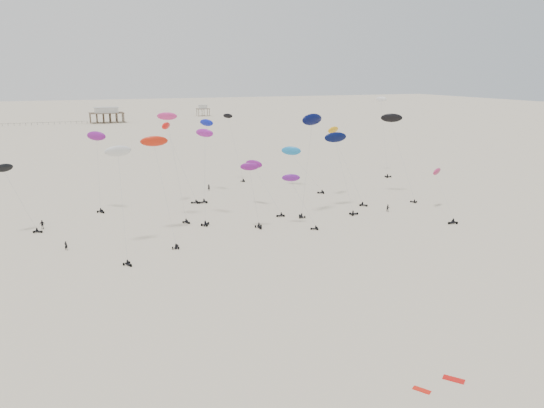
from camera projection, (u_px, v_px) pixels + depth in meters
name	position (u px, v px, depth m)	size (l,w,h in m)	color
ground_plane	(166.00, 156.00, 204.24)	(900.00, 900.00, 0.00)	beige
pavilion_main	(107.00, 116.00, 335.18)	(21.00, 13.00, 9.80)	brown
pavilion_small	(203.00, 111.00, 387.19)	(9.00, 7.00, 8.00)	brown
pier_fence	(17.00, 124.00, 317.64)	(80.20, 0.20, 1.50)	black
rig_0	(171.00, 139.00, 112.88)	(5.45, 8.54, 23.48)	black
rig_1	(234.00, 143.00, 155.36)	(5.55, 7.01, 19.83)	black
rig_2	(442.00, 188.00, 120.88)	(8.95, 15.96, 16.20)	black
rig_3	(253.00, 190.00, 108.36)	(4.38, 3.35, 13.82)	black
rig_4	(97.00, 150.00, 120.98)	(4.94, 6.40, 18.58)	black
rig_5	(205.00, 157.00, 114.39)	(5.79, 11.61, 19.95)	black
rig_6	(340.00, 148.00, 133.28)	(5.39, 15.98, 20.40)	black
rig_7	(14.00, 186.00, 104.69)	(8.06, 4.45, 14.22)	black
rig_8	(393.00, 125.00, 137.37)	(5.97, 15.62, 22.57)	black
rig_9	(296.00, 189.00, 110.38)	(5.98, 7.86, 11.45)	black
rig_10	(259.00, 173.00, 125.55)	(4.97, 15.71, 15.22)	black
rig_11	(384.00, 128.00, 166.21)	(6.08, 13.85, 24.69)	black
rig_12	(174.00, 148.00, 128.33)	(8.41, 6.41, 19.89)	black
rig_13	(206.00, 144.00, 137.26)	(7.97, 16.28, 21.80)	black
rig_14	(338.00, 148.00, 123.24)	(5.71, 10.49, 18.53)	black
rig_15	(311.00, 132.00, 116.91)	(7.53, 5.97, 22.79)	black
rig_16	(157.00, 154.00, 103.07)	(5.54, 14.97, 21.09)	black
rig_17	(295.00, 155.00, 148.39)	(7.24, 16.28, 15.57)	black
rig_18	(119.00, 169.00, 94.77)	(5.09, 14.75, 20.27)	black
spectator_0	(66.00, 250.00, 96.60)	(0.71, 0.49, 1.97)	black
spectator_1	(388.00, 212.00, 123.13)	(0.97, 0.56, 1.98)	black
spectator_2	(43.00, 229.00, 109.49)	(1.32, 0.71, 2.24)	black
spectator_3	(209.00, 190.00, 145.04)	(0.75, 0.52, 2.07)	black
grounded_kite_a	(454.00, 380.00, 55.98)	(2.20, 0.90, 0.08)	red
grounded_kite_b	(422.00, 390.00, 54.10)	(1.80, 0.70, 0.07)	red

